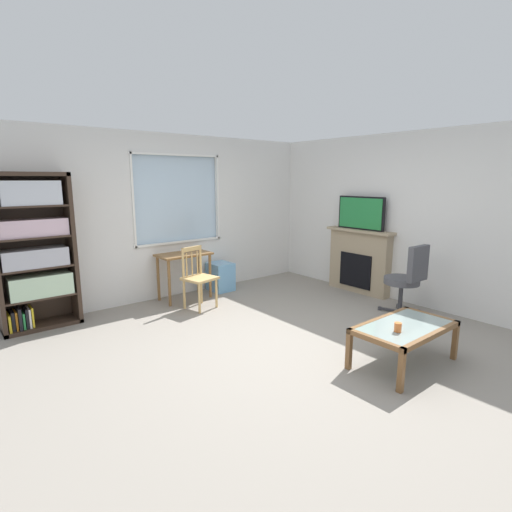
% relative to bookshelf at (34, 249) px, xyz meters
% --- Properties ---
extents(ground, '(6.10, 6.13, 0.02)m').
position_rel_bookshelf_xyz_m(ground, '(2.02, -2.32, -1.03)').
color(ground, gray).
extents(wall_back_with_window, '(5.10, 0.15, 2.55)m').
position_rel_bookshelf_xyz_m(wall_back_with_window, '(2.00, 0.24, 0.22)').
color(wall_back_with_window, silver).
rests_on(wall_back_with_window, ground).
extents(wall_right, '(0.12, 5.33, 2.55)m').
position_rel_bookshelf_xyz_m(wall_right, '(4.63, -2.32, 0.26)').
color(wall_right, silver).
rests_on(wall_right, ground).
extents(bookshelf, '(0.90, 0.38, 1.95)m').
position_rel_bookshelf_xyz_m(bookshelf, '(0.00, 0.00, 0.00)').
color(bookshelf, '#38281E').
rests_on(bookshelf, ground).
extents(desk_under_window, '(0.81, 0.47, 0.73)m').
position_rel_bookshelf_xyz_m(desk_under_window, '(2.02, -0.11, -0.42)').
color(desk_under_window, brown).
rests_on(desk_under_window, ground).
extents(wooden_chair, '(0.49, 0.48, 0.90)m').
position_rel_bookshelf_xyz_m(wooden_chair, '(1.96, -0.62, -0.56)').
color(wooden_chair, tan).
rests_on(wooden_chair, ground).
extents(plastic_drawer_unit, '(0.35, 0.40, 0.48)m').
position_rel_bookshelf_xyz_m(plastic_drawer_unit, '(2.73, -0.06, -0.78)').
color(plastic_drawer_unit, '#72ADDB').
rests_on(plastic_drawer_unit, ground).
extents(fireplace, '(0.26, 1.20, 1.06)m').
position_rel_bookshelf_xyz_m(fireplace, '(4.47, -1.59, -0.49)').
color(fireplace, tan).
rests_on(fireplace, ground).
extents(tv, '(0.06, 0.86, 0.54)m').
position_rel_bookshelf_xyz_m(tv, '(4.45, -1.59, 0.31)').
color(tv, black).
rests_on(tv, fireplace).
extents(office_chair, '(0.56, 0.58, 1.00)m').
position_rel_bookshelf_xyz_m(office_chair, '(4.02, -2.73, -0.46)').
color(office_chair, '#4C4C51').
rests_on(office_chair, ground).
extents(coffee_table, '(1.09, 0.62, 0.42)m').
position_rel_bookshelf_xyz_m(coffee_table, '(2.65, -3.50, -0.65)').
color(coffee_table, '#8C9E99').
rests_on(coffee_table, ground).
extents(sippy_cup, '(0.07, 0.07, 0.09)m').
position_rel_bookshelf_xyz_m(sippy_cup, '(2.43, -3.55, -0.55)').
color(sippy_cup, orange).
rests_on(sippy_cup, coffee_table).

